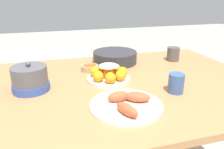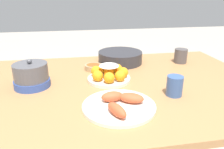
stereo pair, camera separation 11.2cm
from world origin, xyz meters
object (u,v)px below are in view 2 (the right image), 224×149
object	(u,v)px
sauce_bowl	(93,67)
cup_near	(175,86)
serving_bowl	(120,57)
cup_far	(181,56)
cake_plate	(109,74)
warming_pot	(31,76)
dining_table	(115,96)
seafood_platter	(120,104)

from	to	relation	value
sauce_bowl	cup_near	xyz separation A→B (m)	(0.33, -0.41, 0.03)
serving_bowl	cup_far	bearing A→B (deg)	-9.39
serving_bowl	cup_far	xyz separation A→B (m)	(0.39, -0.06, 0.01)
cake_plate	serving_bowl	size ratio (longest dim) A/B	0.79
sauce_bowl	cake_plate	bearing A→B (deg)	-69.66
cup_far	sauce_bowl	bearing A→B (deg)	-175.92
sauce_bowl	warming_pot	bearing A→B (deg)	-148.26
dining_table	warming_pot	distance (m)	0.43
seafood_platter	cup_far	xyz separation A→B (m)	(0.52, 0.52, 0.03)
seafood_platter	serving_bowl	bearing A→B (deg)	77.90
serving_bowl	sauce_bowl	bearing A→B (deg)	-150.49
serving_bowl	cup_near	xyz separation A→B (m)	(0.14, -0.51, 0.01)
sauce_bowl	cup_near	bearing A→B (deg)	-51.14
serving_bowl	warming_pot	xyz separation A→B (m)	(-0.51, -0.30, 0.02)
serving_bowl	seafood_platter	bearing A→B (deg)	-102.10
cake_plate	cup_near	xyz separation A→B (m)	(0.26, -0.22, 0.01)
cake_plate	cup_near	world-z (taller)	cup_near
sauce_bowl	cup_near	size ratio (longest dim) A/B	1.13
dining_table	sauce_bowl	size ratio (longest dim) A/B	14.96
dining_table	cup_far	distance (m)	0.57
cake_plate	cup_far	distance (m)	0.56
dining_table	cup_near	xyz separation A→B (m)	(0.24, -0.18, 0.12)
cup_near	cup_far	world-z (taller)	same
dining_table	sauce_bowl	bearing A→B (deg)	111.99
cake_plate	cup_far	world-z (taller)	cup_far
dining_table	warming_pot	size ratio (longest dim) A/B	8.96
cup_far	warming_pot	bearing A→B (deg)	-165.11
cup_far	cup_near	bearing A→B (deg)	-119.19
seafood_platter	cup_far	bearing A→B (deg)	45.25
cake_plate	sauce_bowl	bearing A→B (deg)	110.34
seafood_platter	cup_far	world-z (taller)	cup_far
dining_table	serving_bowl	world-z (taller)	serving_bowl
sauce_bowl	cup_near	world-z (taller)	cup_near
seafood_platter	warming_pot	bearing A→B (deg)	143.39
sauce_bowl	serving_bowl	bearing A→B (deg)	29.51
cake_plate	seafood_platter	xyz separation A→B (m)	(-0.01, -0.30, -0.02)
serving_bowl	cup_far	size ratio (longest dim) A/B	3.11
dining_table	warming_pot	xyz separation A→B (m)	(-0.41, 0.03, 0.13)
cup_near	seafood_platter	bearing A→B (deg)	-164.64
cup_far	serving_bowl	bearing A→B (deg)	170.61
cake_plate	warming_pot	world-z (taller)	warming_pot
sauce_bowl	cup_near	distance (m)	0.52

